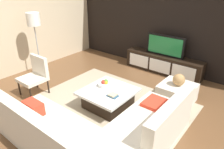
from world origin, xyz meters
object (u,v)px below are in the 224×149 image
Objects in this scene: television at (165,46)px; book_stack at (113,95)px; coffee_table at (108,98)px; decorative_ball at (179,80)px; sectional_couch at (97,134)px; ottoman at (177,93)px; accent_chair_near at (36,73)px; fruit_bowl at (105,84)px; media_console at (163,64)px; floor_lamp at (34,23)px.

television is 5.15× the size of book_stack.
coffee_table is 1.52m from decorative_ball.
sectional_couch reaches higher than ottoman.
decorative_ball is (2.69, 1.64, 0.04)m from accent_chair_near.
coffee_table is at bearing -92.49° from television.
accent_chair_near is at bearing -166.36° from book_stack.
book_stack is (0.39, -0.22, -0.03)m from fruit_bowl.
decorative_ball reaches higher than book_stack.
coffee_table is (-0.10, -2.30, -0.58)m from television.
fruit_bowl is (-0.28, -2.19, 0.18)m from media_console.
media_console is at bearing -90.00° from television.
media_console is 0.53m from television.
sectional_couch is 8.86× the size of fruit_bowl.
media_console is 2.50× the size of accent_chair_near.
sectional_couch is at bearing -58.52° from coffee_table.
sectional_couch is at bearing -81.12° from media_console.
floor_lamp is (-0.81, 0.64, 0.93)m from accent_chair_near.
coffee_table is 2.76m from floor_lamp.
fruit_bowl is at bearing 0.97° from floor_lamp.
ottoman is at bearing 55.40° from book_stack.
floor_lamp reaches higher than ottoman.
ottoman is at bearing -52.80° from media_console.
coffee_table is at bearing -29.63° from fruit_bowl.
sectional_couch is at bearing -101.30° from ottoman.
floor_lamp reaches higher than coffee_table.
coffee_table is at bearing 121.48° from sectional_couch.
book_stack is at bearing 13.13° from accent_chair_near.
ottoman is (0.93, -1.23, -0.58)m from television.
ottoman is 3.36× the size of book_stack.
television is 2.37m from coffee_table.
coffee_table is 0.31m from book_stack.
fruit_bowl is (2.29, 0.04, -0.99)m from floor_lamp.
ottoman is at bearing -52.81° from television.
media_console is at bearing 82.71° from fruit_bowl.
television is 4.23× the size of decorative_ball.
decorative_ball is 1.22× the size of book_stack.
floor_lamp is at bearing -163.98° from ottoman.
sectional_couch is 1.18m from coffee_table.
sectional_couch reaches higher than decorative_ball.
fruit_bowl is at bearing 150.61° from book_stack.
media_console is 2.42m from book_stack.
fruit_bowl is (-0.80, 1.11, 0.16)m from sectional_couch.
floor_lamp is at bearing 176.12° from book_stack.
television reaches higher than coffee_table.
accent_chair_near is (-1.66, -0.57, 0.29)m from coffee_table.
media_console is 1.56m from decorative_ball.
floor_lamp reaches higher than television.
sectional_couch is 3.46m from floor_lamp.
fruit_bowl is at bearing 125.69° from sectional_couch.
accent_chair_near is 1.63m from fruit_bowl.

